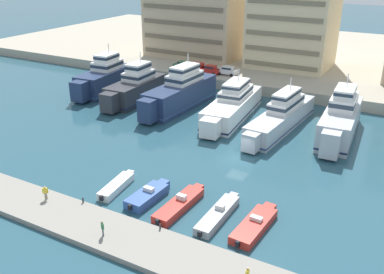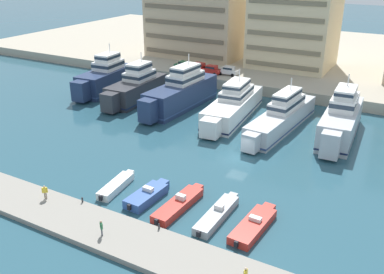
% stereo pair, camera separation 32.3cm
% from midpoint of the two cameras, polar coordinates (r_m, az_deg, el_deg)
% --- Properties ---
extents(ground_plane, '(400.00, 400.00, 0.00)m').
position_cam_midpoint_polar(ground_plane, '(56.86, 5.97, -2.83)').
color(ground_plane, '#285160').
extents(quay_promenade, '(180.00, 70.00, 2.01)m').
position_cam_midpoint_polar(quay_promenade, '(113.26, 18.71, 9.93)').
color(quay_promenade, '#ADA38E').
rests_on(quay_promenade, ground).
extents(pier_dock, '(120.00, 5.59, 0.55)m').
position_cam_midpoint_polar(pier_dock, '(40.66, -6.49, -14.21)').
color(pier_dock, gray).
rests_on(pier_dock, ground).
extents(yacht_navy_far_left, '(6.04, 16.83, 8.98)m').
position_cam_midpoint_polar(yacht_navy_far_left, '(85.11, -11.72, 7.69)').
color(yacht_navy_far_left, navy).
rests_on(yacht_navy_far_left, ground).
extents(yacht_charcoal_left, '(5.19, 16.79, 8.56)m').
position_cam_midpoint_polar(yacht_charcoal_left, '(78.69, -7.69, 6.53)').
color(yacht_charcoal_left, '#333338').
rests_on(yacht_charcoal_left, ground).
extents(yacht_navy_mid_left, '(5.43, 20.22, 9.00)m').
position_cam_midpoint_polar(yacht_navy_mid_left, '(74.41, -1.70, 5.94)').
color(yacht_navy_mid_left, navy).
rests_on(yacht_navy_mid_left, ground).
extents(yacht_white_center_left, '(6.40, 21.17, 7.46)m').
position_cam_midpoint_polar(yacht_white_center_left, '(70.47, 5.30, 4.29)').
color(yacht_white_center_left, white).
rests_on(yacht_white_center_left, ground).
extents(yacht_silver_center, '(5.31, 22.11, 7.44)m').
position_cam_midpoint_polar(yacht_silver_center, '(66.82, 11.72, 2.78)').
color(yacht_silver_center, silver).
rests_on(yacht_silver_center, ground).
extents(yacht_silver_center_right, '(5.30, 18.67, 8.93)m').
position_cam_midpoint_polar(yacht_silver_center_right, '(65.95, 19.04, 2.27)').
color(yacht_silver_center_right, silver).
rests_on(yacht_silver_center_right, ground).
extents(motorboat_white_far_left, '(2.19, 6.76, 0.89)m').
position_cam_midpoint_polar(motorboat_white_far_left, '(50.02, -10.16, -6.41)').
color(motorboat_white_far_left, white).
rests_on(motorboat_white_far_left, ground).
extents(motorboat_blue_left, '(2.43, 6.66, 1.44)m').
position_cam_midpoint_polar(motorboat_blue_left, '(47.54, -6.08, -7.74)').
color(motorboat_blue_left, '#33569E').
rests_on(motorboat_blue_left, ground).
extents(motorboat_red_mid_left, '(2.20, 8.56, 1.40)m').
position_cam_midpoint_polar(motorboat_red_mid_left, '(45.92, -1.84, -8.93)').
color(motorboat_red_mid_left, red).
rests_on(motorboat_red_mid_left, ground).
extents(motorboat_grey_center_left, '(1.69, 8.46, 1.33)m').
position_cam_midpoint_polar(motorboat_grey_center_left, '(44.39, 3.31, -10.22)').
color(motorboat_grey_center_left, '#9EA3A8').
rests_on(motorboat_grey_center_left, ground).
extents(motorboat_red_center, '(2.60, 8.01, 1.22)m').
position_cam_midpoint_polar(motorboat_red_center, '(43.21, 8.17, -11.52)').
color(motorboat_red_center, red).
rests_on(motorboat_red_center, ground).
extents(car_green_far_left, '(4.17, 2.06, 1.80)m').
position_cam_midpoint_polar(car_green_far_left, '(92.31, -1.32, 9.57)').
color(car_green_far_left, '#2D6642').
rests_on(car_green_far_left, quay_promenade).
extents(car_red_left, '(4.17, 2.06, 1.80)m').
position_cam_midpoint_polar(car_red_left, '(90.96, 0.69, 9.37)').
color(car_red_left, red).
rests_on(car_red_left, quay_promenade).
extents(car_red_mid_left, '(4.18, 2.08, 1.80)m').
position_cam_midpoint_polar(car_red_mid_left, '(88.84, 2.34, 9.01)').
color(car_red_mid_left, red).
rests_on(car_red_mid_left, quay_promenade).
extents(car_white_center_left, '(4.11, 1.94, 1.80)m').
position_cam_midpoint_polar(car_white_center_left, '(88.28, 4.64, 8.86)').
color(car_white_center_left, white).
rests_on(car_white_center_left, quay_promenade).
extents(apartment_block_far_left, '(22.39, 14.63, 19.30)m').
position_cam_midpoint_polar(apartment_block_far_left, '(104.87, 0.58, 15.54)').
color(apartment_block_far_left, '#C6AD89').
rests_on(apartment_block_far_left, quay_promenade).
extents(apartment_block_left, '(17.20, 14.20, 24.35)m').
position_cam_midpoint_polar(apartment_block_left, '(96.02, 13.36, 15.75)').
color(apartment_block_left, beige).
rests_on(apartment_block_left, quay_promenade).
extents(pedestrian_near_edge, '(0.24, 0.61, 1.57)m').
position_cam_midpoint_polar(pedestrian_near_edge, '(35.94, 7.13, -17.66)').
color(pedestrian_near_edge, '#282D3D').
rests_on(pedestrian_near_edge, pier_dock).
extents(pedestrian_mid_deck, '(0.50, 0.45, 1.61)m').
position_cam_midpoint_polar(pedestrian_mid_deck, '(41.51, -12.07, -11.66)').
color(pedestrian_mid_deck, '#4C515B').
rests_on(pedestrian_mid_deck, pier_dock).
extents(pedestrian_far_side, '(0.50, 0.44, 1.60)m').
position_cam_midpoint_polar(pedestrian_far_side, '(48.71, -19.16, -6.88)').
color(pedestrian_far_side, '#7A6B56').
rests_on(pedestrian_far_side, pier_dock).
extents(bollard_west, '(0.20, 0.20, 0.61)m').
position_cam_midpoint_polar(bollard_west, '(47.27, -14.54, -8.12)').
color(bollard_west, '#2D2D33').
rests_on(bollard_west, pier_dock).
extents(bollard_west_mid, '(0.20, 0.20, 0.61)m').
position_cam_midpoint_polar(bollard_west_mid, '(41.98, -4.51, -11.75)').
color(bollard_west_mid, '#2D2D33').
rests_on(bollard_west_mid, pier_dock).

